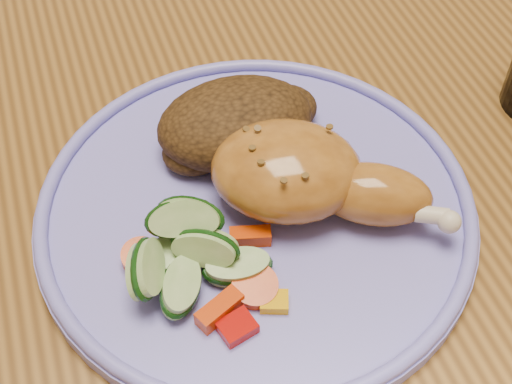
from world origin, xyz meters
TOP-DOWN VIEW (x-y plane):
  - dining_table at (0.00, 0.00)m, footprint 0.90×1.40m
  - plate at (-0.01, -0.14)m, footprint 0.31×0.31m
  - plate_rim at (-0.01, -0.14)m, footprint 0.30×0.30m
  - chicken_leg at (0.02, -0.14)m, footprint 0.16×0.14m
  - rice_pilaf at (-0.01, -0.07)m, footprint 0.12×0.08m
  - vegetable_pile at (-0.07, -0.17)m, footprint 0.11×0.11m

SIDE VIEW (x-z plane):
  - dining_table at x=0.00m, z-range 0.29..1.04m
  - plate at x=-0.01m, z-range 0.75..0.76m
  - plate_rim at x=-0.01m, z-range 0.76..0.77m
  - vegetable_pile at x=-0.07m, z-range 0.75..0.80m
  - rice_pilaf at x=-0.01m, z-range 0.76..0.81m
  - chicken_leg at x=0.02m, z-range 0.76..0.82m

